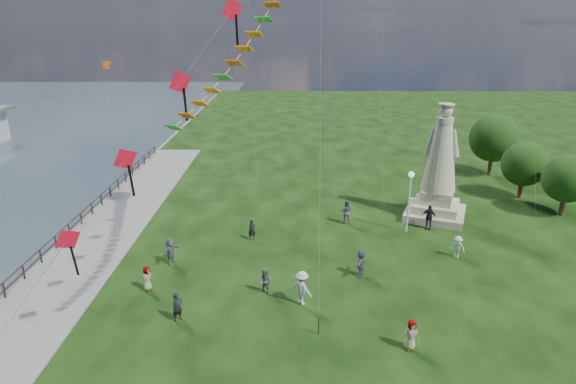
{
  "coord_description": "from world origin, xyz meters",
  "views": [
    {
      "loc": [
        -0.79,
        -16.52,
        14.17
      ],
      "look_at": [
        -1.0,
        8.0,
        5.5
      ],
      "focal_mm": 30.0,
      "sensor_mm": 36.0,
      "label": 1
    }
  ],
  "objects_px": {
    "person_0": "(177,307)",
    "person_7": "(346,212)",
    "person_5": "(171,251)",
    "person_1": "(265,282)",
    "person_4": "(411,335)",
    "person_10": "(147,278)",
    "person_9": "(429,217)",
    "person_11": "(361,263)",
    "lamppost": "(410,189)",
    "person_2": "(302,288)",
    "person_8": "(458,247)",
    "statue": "(439,176)",
    "person_6": "(252,230)"
  },
  "relations": [
    {
      "from": "person_10",
      "to": "person_0",
      "type": "bearing_deg",
      "value": -127.84
    },
    {
      "from": "person_2",
      "to": "person_4",
      "type": "relative_size",
      "value": 1.24
    },
    {
      "from": "person_0",
      "to": "person_2",
      "type": "relative_size",
      "value": 0.81
    },
    {
      "from": "person_0",
      "to": "person_8",
      "type": "bearing_deg",
      "value": -16.97
    },
    {
      "from": "statue",
      "to": "person_11",
      "type": "relative_size",
      "value": 5.2
    },
    {
      "from": "person_0",
      "to": "person_5",
      "type": "distance_m",
      "value": 6.31
    },
    {
      "from": "lamppost",
      "to": "person_0",
      "type": "distance_m",
      "value": 17.9
    },
    {
      "from": "person_10",
      "to": "person_2",
      "type": "bearing_deg",
      "value": -85.78
    },
    {
      "from": "statue",
      "to": "person_6",
      "type": "xyz_separation_m",
      "value": [
        -13.72,
        -4.18,
        -2.56
      ]
    },
    {
      "from": "person_1",
      "to": "person_6",
      "type": "height_order",
      "value": "person_1"
    },
    {
      "from": "person_6",
      "to": "person_10",
      "type": "distance_m",
      "value": 8.54
    },
    {
      "from": "lamppost",
      "to": "person_9",
      "type": "distance_m",
      "value": 2.9
    },
    {
      "from": "person_4",
      "to": "person_6",
      "type": "xyz_separation_m",
      "value": [
        -8.16,
        11.74,
        -0.03
      ]
    },
    {
      "from": "person_10",
      "to": "person_9",
      "type": "bearing_deg",
      "value": -51.34
    },
    {
      "from": "person_2",
      "to": "lamppost",
      "type": "bearing_deg",
      "value": -89.19
    },
    {
      "from": "lamppost",
      "to": "person_5",
      "type": "bearing_deg",
      "value": -162.62
    },
    {
      "from": "person_4",
      "to": "person_11",
      "type": "relative_size",
      "value": 0.92
    },
    {
      "from": "person_9",
      "to": "lamppost",
      "type": "bearing_deg",
      "value": -133.71
    },
    {
      "from": "lamppost",
      "to": "person_6",
      "type": "bearing_deg",
      "value": -172.63
    },
    {
      "from": "person_10",
      "to": "person_11",
      "type": "bearing_deg",
      "value": -68.84
    },
    {
      "from": "person_10",
      "to": "person_8",
      "type": "bearing_deg",
      "value": -64.36
    },
    {
      "from": "person_5",
      "to": "person_7",
      "type": "xyz_separation_m",
      "value": [
        11.51,
        6.46,
        0.08
      ]
    },
    {
      "from": "person_11",
      "to": "lamppost",
      "type": "bearing_deg",
      "value": 167.54
    },
    {
      "from": "person_1",
      "to": "person_5",
      "type": "relative_size",
      "value": 0.89
    },
    {
      "from": "person_0",
      "to": "person_7",
      "type": "height_order",
      "value": "person_7"
    },
    {
      "from": "person_7",
      "to": "person_10",
      "type": "xyz_separation_m",
      "value": [
        -12.07,
        -9.64,
        -0.19
      ]
    },
    {
      "from": "person_4",
      "to": "person_1",
      "type": "bearing_deg",
      "value": 132.83
    },
    {
      "from": "lamppost",
      "to": "person_11",
      "type": "bearing_deg",
      "value": -123.12
    },
    {
      "from": "person_8",
      "to": "person_5",
      "type": "bearing_deg",
      "value": -140.38
    },
    {
      "from": "person_9",
      "to": "person_11",
      "type": "relative_size",
      "value": 1.1
    },
    {
      "from": "person_0",
      "to": "person_1",
      "type": "bearing_deg",
      "value": -9.34
    },
    {
      "from": "lamppost",
      "to": "person_5",
      "type": "distance_m",
      "value": 16.63
    },
    {
      "from": "person_0",
      "to": "person_2",
      "type": "height_order",
      "value": "person_2"
    },
    {
      "from": "person_2",
      "to": "person_8",
      "type": "distance_m",
      "value": 11.39
    },
    {
      "from": "statue",
      "to": "person_8",
      "type": "relative_size",
      "value": 6.0
    },
    {
      "from": "statue",
      "to": "person_0",
      "type": "xyz_separation_m",
      "value": [
        -16.71,
        -13.73,
        -2.52
      ]
    },
    {
      "from": "person_1",
      "to": "person_9",
      "type": "xyz_separation_m",
      "value": [
        11.32,
        8.9,
        0.18
      ]
    },
    {
      "from": "person_2",
      "to": "person_9",
      "type": "height_order",
      "value": "person_2"
    },
    {
      "from": "lamppost",
      "to": "person_9",
      "type": "height_order",
      "value": "lamppost"
    },
    {
      "from": "person_8",
      "to": "person_11",
      "type": "xyz_separation_m",
      "value": [
        -6.46,
        -2.42,
        0.11
      ]
    },
    {
      "from": "person_0",
      "to": "person_4",
      "type": "height_order",
      "value": "person_0"
    },
    {
      "from": "person_8",
      "to": "person_10",
      "type": "height_order",
      "value": "same"
    },
    {
      "from": "person_2",
      "to": "person_9",
      "type": "distance_m",
      "value": 13.62
    },
    {
      "from": "lamppost",
      "to": "person_11",
      "type": "relative_size",
      "value": 2.69
    },
    {
      "from": "person_4",
      "to": "person_8",
      "type": "bearing_deg",
      "value": 48.53
    },
    {
      "from": "person_5",
      "to": "person_11",
      "type": "bearing_deg",
      "value": -67.96
    },
    {
      "from": "person_1",
      "to": "statue",
      "type": "bearing_deg",
      "value": 71.0
    },
    {
      "from": "person_1",
      "to": "person_7",
      "type": "bearing_deg",
      "value": 90.33
    },
    {
      "from": "person_7",
      "to": "person_9",
      "type": "xyz_separation_m",
      "value": [
        5.85,
        -1.05,
        0.01
      ]
    },
    {
      "from": "person_0",
      "to": "person_10",
      "type": "height_order",
      "value": "person_0"
    }
  ]
}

